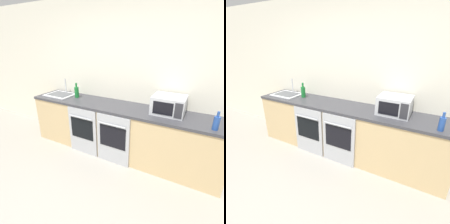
{
  "view_description": "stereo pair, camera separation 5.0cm",
  "coord_description": "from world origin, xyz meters",
  "views": [
    {
      "loc": [
        1.21,
        -0.74,
        1.88
      ],
      "look_at": [
        -0.11,
        1.69,
        0.76
      ],
      "focal_mm": 28.0,
      "sensor_mm": 36.0,
      "label": 1
    },
    {
      "loc": [
        1.26,
        -0.72,
        1.88
      ],
      "look_at": [
        -0.11,
        1.69,
        0.76
      ],
      "focal_mm": 28.0,
      "sensor_mm": 36.0,
      "label": 2
    }
  ],
  "objects": [
    {
      "name": "bottle_green",
      "position": [
        -0.89,
        1.74,
        1.0
      ],
      "size": [
        0.08,
        0.08,
        0.27
      ],
      "color": "#19722D",
      "rests_on": "counter_back"
    },
    {
      "name": "sink",
      "position": [
        -1.28,
        1.71,
        0.9
      ],
      "size": [
        0.53,
        0.43,
        0.29
      ],
      "color": "silver",
      "rests_on": "counter_back"
    },
    {
      "name": "microwave",
      "position": [
        0.8,
        1.76,
        1.02
      ],
      "size": [
        0.46,
        0.4,
        0.27
      ],
      "color": "#B7BABF",
      "rests_on": "counter_back"
    },
    {
      "name": "oven_right",
      "position": [
        0.08,
        1.37,
        0.43
      ],
      "size": [
        0.56,
        0.06,
        0.84
      ],
      "color": "#A8AAAF",
      "rests_on": "ground_plane"
    },
    {
      "name": "counter_back",
      "position": [
        0.0,
        1.69,
        0.45
      ],
      "size": [
        3.31,
        0.64,
        0.89
      ],
      "color": "tan",
      "rests_on": "ground_plane"
    },
    {
      "name": "oven_left",
      "position": [
        -0.51,
        1.37,
        0.43
      ],
      "size": [
        0.56,
        0.06,
        0.84
      ],
      "color": "#A8AAAF",
      "rests_on": "ground_plane"
    },
    {
      "name": "wall_back",
      "position": [
        0.0,
        2.03,
        1.3
      ],
      "size": [
        10.0,
        0.06,
        2.6
      ],
      "color": "silver",
      "rests_on": "ground_plane"
    },
    {
      "name": "bottle_blue",
      "position": [
        1.41,
        1.5,
        0.98
      ],
      "size": [
        0.07,
        0.07,
        0.23
      ],
      "color": "#234793",
      "rests_on": "counter_back"
    }
  ]
}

